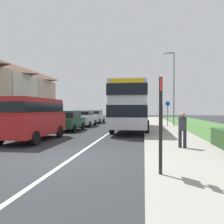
% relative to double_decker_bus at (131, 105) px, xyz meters
% --- Properties ---
extents(ground_plane, '(120.00, 120.00, 0.00)m').
position_rel_double_decker_bus_xyz_m(ground_plane, '(-1.53, -11.40, -2.14)').
color(ground_plane, '#2D3033').
extents(lane_marking_centre, '(0.14, 60.00, 0.01)m').
position_rel_double_decker_bus_xyz_m(lane_marking_centre, '(-1.53, -3.40, -2.14)').
color(lane_marking_centre, silver).
rests_on(lane_marking_centre, ground_plane).
extents(pavement_near_side, '(3.20, 68.00, 0.12)m').
position_rel_double_decker_bus_xyz_m(pavement_near_side, '(2.67, -5.40, -2.08)').
color(pavement_near_side, '#9E998E').
rests_on(pavement_near_side, ground_plane).
extents(double_decker_bus, '(2.80, 10.61, 3.70)m').
position_rel_double_decker_bus_xyz_m(double_decker_bus, '(0.00, 0.00, 0.00)').
color(double_decker_bus, '#BCBCC1').
rests_on(double_decker_bus, ground_plane).
extents(parked_van_red, '(2.11, 5.21, 2.38)m').
position_rel_double_decker_bus_xyz_m(parked_van_red, '(-5.15, -7.03, -0.74)').
color(parked_van_red, '#B21E1E').
rests_on(parked_van_red, ground_plane).
extents(parked_car_dark_green, '(2.00, 3.98, 1.64)m').
position_rel_double_decker_bus_xyz_m(parked_car_dark_green, '(-5.11, -1.22, -1.24)').
color(parked_car_dark_green, '#19472D').
rests_on(parked_car_dark_green, ground_plane).
extents(parked_car_white, '(1.88, 4.01, 1.73)m').
position_rel_double_decker_bus_xyz_m(parked_car_white, '(-5.04, 3.59, -1.20)').
color(parked_car_white, silver).
rests_on(parked_car_white, ground_plane).
extents(parked_car_silver, '(1.92, 4.51, 1.71)m').
position_rel_double_decker_bus_xyz_m(parked_car_silver, '(-5.15, 9.21, -1.21)').
color(parked_car_silver, '#B7B7BC').
rests_on(parked_car_silver, ground_plane).
extents(pedestrian_at_stop, '(0.34, 0.34, 1.67)m').
position_rel_double_decker_bus_xyz_m(pedestrian_at_stop, '(2.69, -8.93, -1.17)').
color(pedestrian_at_stop, '#23232D').
rests_on(pedestrian_at_stop, ground_plane).
extents(bus_stop_sign, '(0.09, 0.52, 2.60)m').
position_rel_double_decker_bus_xyz_m(bus_stop_sign, '(1.47, -13.11, -0.60)').
color(bus_stop_sign, black).
rests_on(bus_stop_sign, ground_plane).
extents(cycle_route_sign, '(0.44, 0.08, 2.52)m').
position_rel_double_decker_bus_xyz_m(cycle_route_sign, '(3.29, 3.29, -0.71)').
color(cycle_route_sign, slate).
rests_on(cycle_route_sign, ground_plane).
extents(street_lamp_mid, '(1.14, 0.20, 7.38)m').
position_rel_double_decker_bus_xyz_m(street_lamp_mid, '(3.86, 4.07, 2.10)').
color(street_lamp_mid, slate).
rests_on(street_lamp_mid, ground_plane).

